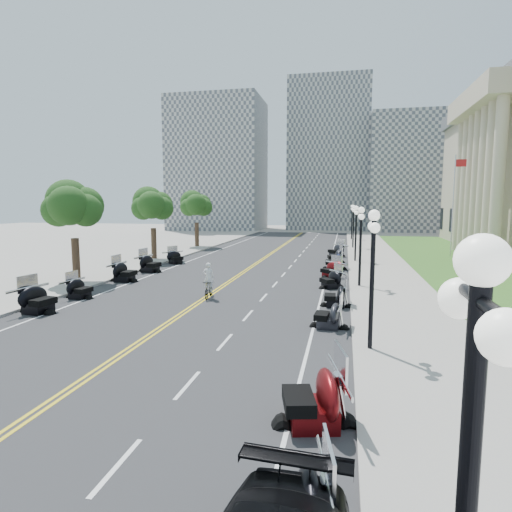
# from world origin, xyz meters

# --- Properties ---
(ground) EXTENTS (160.00, 160.00, 0.00)m
(ground) POSITION_xyz_m (0.00, 0.00, 0.00)
(ground) COLOR gray
(road) EXTENTS (16.00, 90.00, 0.01)m
(road) POSITION_xyz_m (0.00, 10.00, 0.00)
(road) COLOR #333335
(road) RESTS_ON ground
(centerline_yellow_a) EXTENTS (0.12, 90.00, 0.00)m
(centerline_yellow_a) POSITION_xyz_m (-0.12, 10.00, 0.01)
(centerline_yellow_a) COLOR yellow
(centerline_yellow_a) RESTS_ON road
(centerline_yellow_b) EXTENTS (0.12, 90.00, 0.00)m
(centerline_yellow_b) POSITION_xyz_m (0.12, 10.00, 0.01)
(centerline_yellow_b) COLOR yellow
(centerline_yellow_b) RESTS_ON road
(edge_line_north) EXTENTS (0.12, 90.00, 0.00)m
(edge_line_north) POSITION_xyz_m (6.40, 10.00, 0.01)
(edge_line_north) COLOR white
(edge_line_north) RESTS_ON road
(edge_line_south) EXTENTS (0.12, 90.00, 0.00)m
(edge_line_south) POSITION_xyz_m (-6.40, 10.00, 0.01)
(edge_line_south) COLOR white
(edge_line_south) RESTS_ON road
(lane_dash_2) EXTENTS (0.12, 2.00, 0.00)m
(lane_dash_2) POSITION_xyz_m (3.20, -16.00, 0.01)
(lane_dash_2) COLOR white
(lane_dash_2) RESTS_ON road
(lane_dash_3) EXTENTS (0.12, 2.00, 0.00)m
(lane_dash_3) POSITION_xyz_m (3.20, -12.00, 0.01)
(lane_dash_3) COLOR white
(lane_dash_3) RESTS_ON road
(lane_dash_4) EXTENTS (0.12, 2.00, 0.00)m
(lane_dash_4) POSITION_xyz_m (3.20, -8.00, 0.01)
(lane_dash_4) COLOR white
(lane_dash_4) RESTS_ON road
(lane_dash_5) EXTENTS (0.12, 2.00, 0.00)m
(lane_dash_5) POSITION_xyz_m (3.20, -4.00, 0.01)
(lane_dash_5) COLOR white
(lane_dash_5) RESTS_ON road
(lane_dash_6) EXTENTS (0.12, 2.00, 0.00)m
(lane_dash_6) POSITION_xyz_m (3.20, 0.00, 0.01)
(lane_dash_6) COLOR white
(lane_dash_6) RESTS_ON road
(lane_dash_7) EXTENTS (0.12, 2.00, 0.00)m
(lane_dash_7) POSITION_xyz_m (3.20, 4.00, 0.01)
(lane_dash_7) COLOR white
(lane_dash_7) RESTS_ON road
(lane_dash_8) EXTENTS (0.12, 2.00, 0.00)m
(lane_dash_8) POSITION_xyz_m (3.20, 8.00, 0.01)
(lane_dash_8) COLOR white
(lane_dash_8) RESTS_ON road
(lane_dash_9) EXTENTS (0.12, 2.00, 0.00)m
(lane_dash_9) POSITION_xyz_m (3.20, 12.00, 0.01)
(lane_dash_9) COLOR white
(lane_dash_9) RESTS_ON road
(lane_dash_10) EXTENTS (0.12, 2.00, 0.00)m
(lane_dash_10) POSITION_xyz_m (3.20, 16.00, 0.01)
(lane_dash_10) COLOR white
(lane_dash_10) RESTS_ON road
(lane_dash_11) EXTENTS (0.12, 2.00, 0.00)m
(lane_dash_11) POSITION_xyz_m (3.20, 20.00, 0.01)
(lane_dash_11) COLOR white
(lane_dash_11) RESTS_ON road
(lane_dash_12) EXTENTS (0.12, 2.00, 0.00)m
(lane_dash_12) POSITION_xyz_m (3.20, 24.00, 0.01)
(lane_dash_12) COLOR white
(lane_dash_12) RESTS_ON road
(lane_dash_13) EXTENTS (0.12, 2.00, 0.00)m
(lane_dash_13) POSITION_xyz_m (3.20, 28.00, 0.01)
(lane_dash_13) COLOR white
(lane_dash_13) RESTS_ON road
(lane_dash_14) EXTENTS (0.12, 2.00, 0.00)m
(lane_dash_14) POSITION_xyz_m (3.20, 32.00, 0.01)
(lane_dash_14) COLOR white
(lane_dash_14) RESTS_ON road
(lane_dash_15) EXTENTS (0.12, 2.00, 0.00)m
(lane_dash_15) POSITION_xyz_m (3.20, 36.00, 0.01)
(lane_dash_15) COLOR white
(lane_dash_15) RESTS_ON road
(lane_dash_16) EXTENTS (0.12, 2.00, 0.00)m
(lane_dash_16) POSITION_xyz_m (3.20, 40.00, 0.01)
(lane_dash_16) COLOR white
(lane_dash_16) RESTS_ON road
(lane_dash_17) EXTENTS (0.12, 2.00, 0.00)m
(lane_dash_17) POSITION_xyz_m (3.20, 44.00, 0.01)
(lane_dash_17) COLOR white
(lane_dash_17) RESTS_ON road
(lane_dash_18) EXTENTS (0.12, 2.00, 0.00)m
(lane_dash_18) POSITION_xyz_m (3.20, 48.00, 0.01)
(lane_dash_18) COLOR white
(lane_dash_18) RESTS_ON road
(lane_dash_19) EXTENTS (0.12, 2.00, 0.00)m
(lane_dash_19) POSITION_xyz_m (3.20, 52.00, 0.01)
(lane_dash_19) COLOR white
(lane_dash_19) RESTS_ON road
(sidewalk_north) EXTENTS (5.00, 90.00, 0.15)m
(sidewalk_north) POSITION_xyz_m (10.50, 10.00, 0.07)
(sidewalk_north) COLOR #9E9991
(sidewalk_north) RESTS_ON ground
(sidewalk_south) EXTENTS (5.00, 90.00, 0.15)m
(sidewalk_south) POSITION_xyz_m (-10.50, 10.00, 0.07)
(sidewalk_south) COLOR #9E9991
(sidewalk_south) RESTS_ON ground
(lawn) EXTENTS (9.00, 60.00, 0.10)m
(lawn) POSITION_xyz_m (17.50, 18.00, 0.05)
(lawn) COLOR #356023
(lawn) RESTS_ON ground
(distant_block_a) EXTENTS (18.00, 14.00, 26.00)m
(distant_block_a) POSITION_xyz_m (-18.00, 62.00, 13.00)
(distant_block_a) COLOR gray
(distant_block_a) RESTS_ON ground
(distant_block_b) EXTENTS (16.00, 12.00, 30.00)m
(distant_block_b) POSITION_xyz_m (4.00, 68.00, 15.00)
(distant_block_b) COLOR gray
(distant_block_b) RESTS_ON ground
(distant_block_c) EXTENTS (20.00, 14.00, 22.00)m
(distant_block_c) POSITION_xyz_m (22.00, 65.00, 11.00)
(distant_block_c) COLOR gray
(distant_block_c) RESTS_ON ground
(street_lamp_1) EXTENTS (0.50, 1.20, 4.90)m
(street_lamp_1) POSITION_xyz_m (8.60, -8.00, 2.60)
(street_lamp_1) COLOR black
(street_lamp_1) RESTS_ON sidewalk_north
(street_lamp_2) EXTENTS (0.50, 1.20, 4.90)m
(street_lamp_2) POSITION_xyz_m (8.60, 4.00, 2.60)
(street_lamp_2) COLOR black
(street_lamp_2) RESTS_ON sidewalk_north
(street_lamp_3) EXTENTS (0.50, 1.20, 4.90)m
(street_lamp_3) POSITION_xyz_m (8.60, 16.00, 2.60)
(street_lamp_3) COLOR black
(street_lamp_3) RESTS_ON sidewalk_north
(street_lamp_4) EXTENTS (0.50, 1.20, 4.90)m
(street_lamp_4) POSITION_xyz_m (8.60, 28.00, 2.60)
(street_lamp_4) COLOR black
(street_lamp_4) RESTS_ON sidewalk_north
(street_lamp_5) EXTENTS (0.50, 1.20, 4.90)m
(street_lamp_5) POSITION_xyz_m (8.60, 40.00, 2.60)
(street_lamp_5) COLOR black
(street_lamp_5) RESTS_ON sidewalk_north
(flagpole) EXTENTS (1.10, 0.20, 10.00)m
(flagpole) POSITION_xyz_m (18.00, 22.00, 5.00)
(flagpole) COLOR silver
(flagpole) RESTS_ON ground
(tree_2) EXTENTS (4.80, 4.80, 9.20)m
(tree_2) POSITION_xyz_m (-10.00, 2.00, 4.75)
(tree_2) COLOR #235619
(tree_2) RESTS_ON sidewalk_south
(tree_3) EXTENTS (4.80, 4.80, 9.20)m
(tree_3) POSITION_xyz_m (-10.00, 14.00, 4.75)
(tree_3) COLOR #235619
(tree_3) RESTS_ON sidewalk_south
(tree_4) EXTENTS (4.80, 4.80, 9.20)m
(tree_4) POSITION_xyz_m (-10.00, 26.00, 4.75)
(tree_4) COLOR #235619
(tree_4) RESTS_ON sidewalk_south
(motorcycle_n_1) EXTENTS (2.34, 2.34, 1.41)m
(motorcycle_n_1) POSITION_xyz_m (6.89, -17.32, 0.71)
(motorcycle_n_1) COLOR black
(motorcycle_n_1) RESTS_ON road
(motorcycle_n_2) EXTENTS (2.67, 2.67, 1.56)m
(motorcycle_n_2) POSITION_xyz_m (6.98, -13.55, 0.78)
(motorcycle_n_2) COLOR #590A0C
(motorcycle_n_2) RESTS_ON road
(motorcycle_n_4) EXTENTS (1.95, 1.95, 1.26)m
(motorcycle_n_4) POSITION_xyz_m (7.02, -5.26, 0.63)
(motorcycle_n_4) COLOR black
(motorcycle_n_4) RESTS_ON road
(motorcycle_n_5) EXTENTS (1.81, 1.81, 1.25)m
(motorcycle_n_5) POSITION_xyz_m (7.24, -1.34, 0.63)
(motorcycle_n_5) COLOR black
(motorcycle_n_5) RESTS_ON road
(motorcycle_n_6) EXTENTS (2.45, 2.45, 1.25)m
(motorcycle_n_6) POSITION_xyz_m (6.84, 3.50, 0.63)
(motorcycle_n_6) COLOR black
(motorcycle_n_6) RESTS_ON road
(motorcycle_n_7) EXTENTS (2.61, 2.61, 1.29)m
(motorcycle_n_7) POSITION_xyz_m (6.72, 7.41, 0.65)
(motorcycle_n_7) COLOR #590A0C
(motorcycle_n_7) RESTS_ON road
(motorcycle_n_8) EXTENTS (2.22, 2.22, 1.49)m
(motorcycle_n_8) POSITION_xyz_m (6.84, 11.28, 0.75)
(motorcycle_n_8) COLOR black
(motorcycle_n_8) RESTS_ON road
(motorcycle_n_9) EXTENTS (2.22, 2.22, 1.33)m
(motorcycle_n_9) POSITION_xyz_m (6.80, 15.27, 0.66)
(motorcycle_n_9) COLOR black
(motorcycle_n_9) RESTS_ON road
(motorcycle_n_10) EXTENTS (2.89, 2.89, 1.44)m
(motorcycle_n_10) POSITION_xyz_m (6.85, 19.70, 0.72)
(motorcycle_n_10) COLOR black
(motorcycle_n_10) RESTS_ON road
(motorcycle_s_4) EXTENTS (2.43, 2.43, 1.49)m
(motorcycle_s_4) POSITION_xyz_m (-6.91, -5.60, 0.75)
(motorcycle_s_4) COLOR black
(motorcycle_s_4) RESTS_ON road
(motorcycle_s_5) EXTENTS (1.96, 1.96, 1.24)m
(motorcycle_s_5) POSITION_xyz_m (-6.88, -2.29, 0.62)
(motorcycle_s_5) COLOR black
(motorcycle_s_5) RESTS_ON road
(motorcycle_s_6) EXTENTS (2.21, 2.21, 1.48)m
(motorcycle_s_6) POSITION_xyz_m (-7.01, 2.96, 0.74)
(motorcycle_s_6) COLOR black
(motorcycle_s_6) RESTS_ON road
(motorcycle_s_7) EXTENTS (2.42, 2.42, 1.49)m
(motorcycle_s_7) POSITION_xyz_m (-7.12, 7.09, 0.75)
(motorcycle_s_7) COLOR black
(motorcycle_s_7) RESTS_ON road
(motorcycle_s_8) EXTENTS (2.52, 2.52, 1.26)m
(motorcycle_s_8) POSITION_xyz_m (-6.98, 11.85, 0.63)
(motorcycle_s_8) COLOR black
(motorcycle_s_8) RESTS_ON road
(bicycle) EXTENTS (0.62, 1.74, 1.03)m
(bicycle) POSITION_xyz_m (0.21, -0.81, 0.51)
(bicycle) COLOR #A51414
(bicycle) RESTS_ON road
(cyclist_rider) EXTENTS (0.61, 0.40, 1.68)m
(cyclist_rider) POSITION_xyz_m (0.21, -0.81, 1.87)
(cyclist_rider) COLOR white
(cyclist_rider) RESTS_ON bicycle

